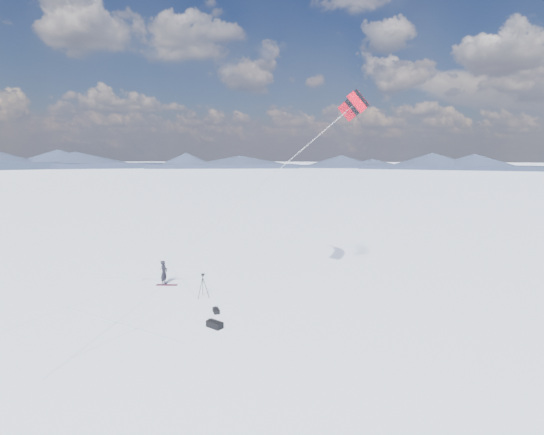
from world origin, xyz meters
The scene contains 9 objects.
ground centered at (0.00, 0.00, 0.00)m, with size 1800.00×1800.00×0.00m, color white.
horizon_hills centered at (0.00, 0.00, 2.77)m, with size 704.84×706.81×8.00m.
snow_tracks centered at (-0.41, -0.64, 0.00)m, with size 17.62×14.39×0.01m.
snowkiter centered at (-2.79, 2.55, 0.00)m, with size 0.61×0.40×1.67m, color black.
snowboard centered at (-2.56, 2.52, 0.02)m, with size 1.41×0.26×0.04m, color maroon.
tripod centered at (1.05, 1.62, 0.97)m, with size 0.68×0.71×1.51m.
gear_bag_a centered at (4.10, -1.71, 0.17)m, with size 0.92×0.56×0.38m.
gear_bag_b centered at (3.09, -0.05, 0.12)m, with size 0.64×0.64×0.28m.
power_kite centered at (8.69, 7.12, 11.70)m, with size 12.86×7.07×11.43m.
Camera 1 is at (14.81, -17.42, 8.45)m, focal length 26.00 mm.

